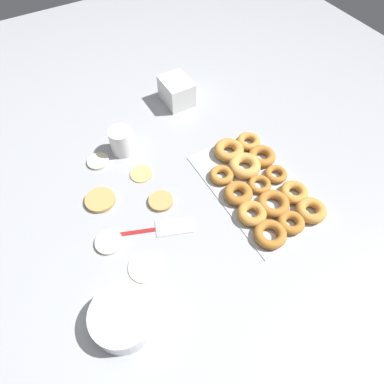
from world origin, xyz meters
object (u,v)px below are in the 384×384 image
at_px(pancake_3, 100,200).
at_px(pancake_2, 162,201).
at_px(pancake_4, 141,174).
at_px(pancake_1, 145,267).
at_px(donut_tray, 259,185).
at_px(spatula, 165,228).
at_px(pancake_0, 98,161).
at_px(container_stack, 177,91).
at_px(pancake_5, 109,242).
at_px(batter_bowl, 123,318).
at_px(paper_cup, 121,141).

bearing_deg(pancake_3, pancake_2, -120.71).
bearing_deg(pancake_4, pancake_1, 156.91).
xyz_separation_m(donut_tray, spatula, (0.02, 0.36, -0.02)).
xyz_separation_m(pancake_0, container_stack, (0.16, -0.42, 0.05)).
distance_m(pancake_5, batter_bowl, 0.25).
height_order(pancake_0, pancake_4, same).
bearing_deg(spatula, pancake_2, 89.54).
bearing_deg(pancake_5, pancake_4, -45.35).
xyz_separation_m(pancake_3, container_stack, (0.33, -0.48, 0.05)).
distance_m(pancake_0, spatula, 0.39).
height_order(pancake_1, container_stack, container_stack).
height_order(pancake_3, pancake_4, pancake_3).
relative_size(pancake_2, paper_cup, 0.82).
xyz_separation_m(pancake_4, paper_cup, (0.14, 0.01, 0.05)).
height_order(pancake_4, spatula, pancake_4).
bearing_deg(pancake_4, batter_bowl, 150.03).
height_order(pancake_1, pancake_3, pancake_3).
relative_size(pancake_4, paper_cup, 0.80).
relative_size(pancake_3, pancake_5, 1.19).
bearing_deg(pancake_0, batter_bowl, 166.02).
distance_m(pancake_4, donut_tray, 0.43).
bearing_deg(donut_tray, paper_cup, 40.26).
bearing_deg(pancake_3, pancake_4, -77.46).
relative_size(donut_tray, spatula, 1.84).
bearing_deg(pancake_4, pancake_3, 102.54).
bearing_deg(pancake_1, container_stack, -35.60).
xyz_separation_m(pancake_0, batter_bowl, (-0.58, 0.15, 0.03)).
xyz_separation_m(pancake_1, pancake_2, (0.19, -0.15, 0.00)).
distance_m(pancake_1, spatula, 0.15).
bearing_deg(pancake_4, paper_cup, 3.65).
height_order(pancake_3, donut_tray, donut_tray).
relative_size(pancake_3, pancake_4, 1.27).
distance_m(pancake_2, paper_cup, 0.29).
bearing_deg(pancake_3, batter_bowl, 167.89).
bearing_deg(pancake_1, batter_bowl, 134.58).
bearing_deg(pancake_5, pancake_1, -154.18).
height_order(batter_bowl, container_stack, container_stack).
xyz_separation_m(pancake_3, pancake_4, (0.04, -0.17, -0.00)).
distance_m(pancake_2, donut_tray, 0.34).
distance_m(pancake_3, donut_tray, 0.55).
xyz_separation_m(container_stack, paper_cup, (-0.15, 0.32, -0.00)).
xyz_separation_m(pancake_1, donut_tray, (0.07, -0.48, 0.01)).
xyz_separation_m(pancake_1, pancake_5, (0.13, 0.06, 0.00)).
xyz_separation_m(pancake_0, paper_cup, (0.01, -0.11, 0.05)).
distance_m(pancake_3, spatula, 0.25).
distance_m(pancake_0, pancake_4, 0.18).
bearing_deg(pancake_5, batter_bowl, 167.79).
relative_size(batter_bowl, spatula, 0.66).
height_order(pancake_3, container_stack, container_stack).
relative_size(paper_cup, spatula, 0.38).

